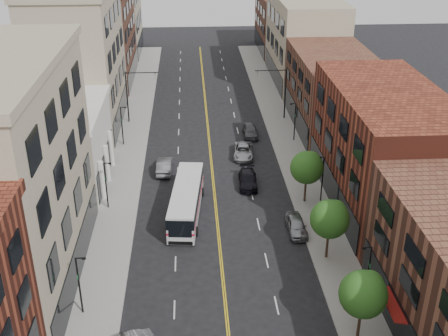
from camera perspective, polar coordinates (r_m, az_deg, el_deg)
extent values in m
cube|color=gray|center=(68.32, -9.73, 0.67)|extent=(4.00, 110.00, 0.15)
cube|color=gray|center=(68.99, 7.00, 1.13)|extent=(4.00, 110.00, 0.15)
cube|color=gray|center=(46.58, -21.60, -1.34)|extent=(10.00, 22.00, 18.00)
cube|color=silver|center=(64.32, -16.53, 2.10)|extent=(10.00, 14.00, 8.00)
cube|color=gray|center=(78.42, -14.54, 10.54)|extent=(10.00, 20.00, 18.00)
cube|color=brown|center=(97.92, -12.47, 12.88)|extent=(10.00, 20.00, 15.00)
cube|color=gray|center=(114.92, -11.37, 16.17)|extent=(10.00, 16.00, 20.00)
cube|color=#592317|center=(58.68, 15.92, 1.97)|extent=(10.00, 22.00, 12.00)
cube|color=brown|center=(77.76, 11.05, 7.67)|extent=(10.00, 20.00, 10.00)
cube|color=gray|center=(96.92, 8.18, 12.78)|extent=(10.00, 22.00, 14.00)
cube|color=brown|center=(116.43, 6.20, 14.38)|extent=(10.00, 18.00, 11.00)
cylinder|color=black|center=(42.72, 13.56, -15.13)|extent=(0.22, 0.22, 2.50)
sphere|color=#245618|center=(41.05, 13.95, -12.34)|extent=(3.40, 3.40, 3.40)
sphere|color=#245618|center=(41.19, 14.55, -11.38)|extent=(2.04, 2.04, 2.04)
cylinder|color=black|center=(50.32, 10.44, -7.69)|extent=(0.22, 0.22, 2.50)
sphere|color=#245618|center=(48.91, 10.69, -5.12)|extent=(3.40, 3.40, 3.40)
sphere|color=#245618|center=(49.11, 11.20, -4.34)|extent=(2.04, 2.04, 2.04)
cylinder|color=black|center=(58.65, 8.25, -2.27)|extent=(0.22, 0.22, 2.50)
sphere|color=#245618|center=(57.44, 8.41, 0.05)|extent=(3.40, 3.40, 3.40)
sphere|color=#245618|center=(57.68, 8.86, 0.69)|extent=(2.04, 2.04, 2.04)
cylinder|color=black|center=(44.24, -14.49, -11.51)|extent=(0.14, 0.14, 5.00)
cylinder|color=black|center=(42.72, -14.40, -8.85)|extent=(0.70, 0.10, 0.10)
cube|color=black|center=(42.70, -14.06, -8.91)|extent=(0.28, 0.14, 0.14)
cube|color=#19592D|center=(43.70, -14.62, -10.57)|extent=(0.04, 0.55, 0.35)
cylinder|color=black|center=(57.55, -11.89, -1.76)|extent=(0.14, 0.14, 5.00)
cylinder|color=black|center=(56.40, -11.77, 0.49)|extent=(0.70, 0.10, 0.10)
cube|color=black|center=(56.38, -11.52, 0.45)|extent=(0.28, 0.14, 0.14)
cube|color=#19592D|center=(57.15, -11.97, -0.96)|extent=(0.04, 0.55, 0.35)
cylinder|color=black|center=(71.97, -10.32, 4.21)|extent=(0.14, 0.14, 5.00)
cylinder|color=black|center=(71.05, -10.20, 6.09)|extent=(0.70, 0.10, 0.10)
cube|color=black|center=(71.04, -10.00, 6.06)|extent=(0.28, 0.14, 0.14)
cube|color=#19592D|center=(71.65, -10.38, 4.88)|extent=(0.04, 0.55, 0.35)
cylinder|color=black|center=(45.37, 14.42, -10.43)|extent=(0.14, 0.14, 5.00)
cylinder|color=black|center=(43.85, 14.34, -7.84)|extent=(0.70, 0.10, 0.10)
cube|color=black|center=(43.81, 14.02, -7.92)|extent=(0.28, 0.14, 0.14)
cube|color=#19592D|center=(44.85, 14.55, -9.51)|extent=(0.04, 0.55, 0.35)
cylinder|color=black|center=(58.43, 9.96, -1.13)|extent=(0.14, 0.14, 5.00)
cylinder|color=black|center=(57.26, 9.81, 1.08)|extent=(0.70, 0.10, 0.10)
cube|color=black|center=(57.23, 9.56, 1.03)|extent=(0.28, 0.14, 0.14)
cube|color=#19592D|center=(58.03, 10.03, -0.34)|extent=(0.04, 0.55, 0.35)
cylinder|color=black|center=(72.67, 7.21, 4.66)|extent=(0.14, 0.14, 5.00)
cylinder|color=black|center=(71.74, 7.05, 6.51)|extent=(0.70, 0.10, 0.10)
cube|color=black|center=(71.71, 6.85, 6.47)|extent=(0.28, 0.14, 0.14)
cube|color=#19592D|center=(72.35, 7.25, 5.32)|extent=(0.04, 0.55, 0.35)
cylinder|color=black|center=(79.05, -9.81, 7.12)|extent=(0.18, 0.18, 7.20)
cylinder|color=black|center=(77.81, -8.37, 9.55)|extent=(4.40, 0.12, 0.12)
imported|color=black|center=(77.79, -7.02, 9.33)|extent=(0.15, 0.18, 0.90)
cylinder|color=black|center=(79.69, 6.24, 7.51)|extent=(0.18, 0.18, 7.20)
cylinder|color=black|center=(78.33, 4.75, 9.85)|extent=(4.40, 0.12, 0.12)
imported|color=black|center=(78.21, 3.42, 9.57)|extent=(0.15, 0.18, 0.90)
cube|color=silver|center=(55.95, -3.84, -3.30)|extent=(3.68, 11.83, 2.81)
cube|color=black|center=(55.62, -3.86, -2.69)|extent=(3.72, 11.87, 1.02)
cube|color=red|center=(56.09, -3.83, -3.56)|extent=(3.72, 11.87, 0.21)
cube|color=black|center=(50.85, -4.50, -6.30)|extent=(2.13, 0.27, 1.55)
cylinder|color=black|center=(53.38, -5.59, -6.38)|extent=(0.36, 0.95, 0.93)
cylinder|color=black|center=(53.11, -2.83, -6.45)|extent=(0.36, 0.95, 0.93)
cylinder|color=black|center=(60.00, -4.67, -2.39)|extent=(0.36, 0.95, 0.93)
cylinder|color=black|center=(59.76, -2.23, -2.44)|extent=(0.36, 0.95, 0.93)
imported|color=gray|center=(53.89, 7.36, -5.80)|extent=(1.80, 4.33, 1.47)
imported|color=#56575C|center=(64.98, -6.07, 0.21)|extent=(1.80, 4.73, 1.54)
imported|color=black|center=(61.73, 2.44, -1.20)|extent=(2.22, 4.97, 1.41)
imported|color=#9A9CA2|center=(68.54, 1.98, 1.72)|extent=(2.83, 5.27, 1.41)
imported|color=#454549|center=(74.41, 2.68, 3.83)|extent=(1.93, 4.68, 1.59)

